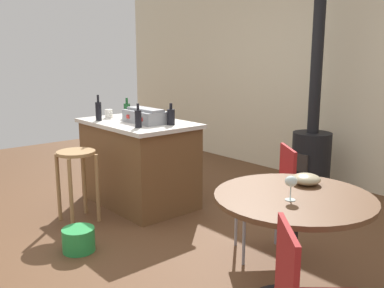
{
  "coord_description": "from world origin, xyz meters",
  "views": [
    {
      "loc": [
        3.01,
        -1.98,
        1.56
      ],
      "look_at": [
        0.33,
        0.33,
        0.82
      ],
      "focal_mm": 39.91,
      "sensor_mm": 36.0,
      "label": 1
    }
  ],
  "objects_px": {
    "cup_0": "(109,114)",
    "wine_glass": "(291,182)",
    "dining_table": "(293,224)",
    "cup_1": "(139,112)",
    "wood_stove": "(312,145)",
    "bottle_1": "(171,117)",
    "toolbox": "(146,116)",
    "bottle_3": "(138,118)",
    "plastic_bucket": "(79,240)",
    "serving_bowl": "(306,179)",
    "wooden_stool": "(77,169)",
    "bottle_2": "(99,111)",
    "folding_chair_far": "(271,192)",
    "kitchen_island": "(139,162)",
    "bottle_0": "(127,110)"
  },
  "relations": [
    {
      "from": "bottle_2",
      "to": "serving_bowl",
      "type": "height_order",
      "value": "bottle_2"
    },
    {
      "from": "bottle_3",
      "to": "bottle_1",
      "type": "bearing_deg",
      "value": 77.07
    },
    {
      "from": "kitchen_island",
      "to": "bottle_2",
      "type": "distance_m",
      "value": 0.68
    },
    {
      "from": "toolbox",
      "to": "cup_1",
      "type": "height_order",
      "value": "toolbox"
    },
    {
      "from": "bottle_2",
      "to": "bottle_3",
      "type": "relative_size",
      "value": 1.18
    },
    {
      "from": "wood_stove",
      "to": "bottle_1",
      "type": "relative_size",
      "value": 10.63
    },
    {
      "from": "dining_table",
      "to": "plastic_bucket",
      "type": "relative_size",
      "value": 3.62
    },
    {
      "from": "bottle_0",
      "to": "bottle_1",
      "type": "height_order",
      "value": "bottle_0"
    },
    {
      "from": "wood_stove",
      "to": "toolbox",
      "type": "height_order",
      "value": "wood_stove"
    },
    {
      "from": "kitchen_island",
      "to": "bottle_1",
      "type": "distance_m",
      "value": 0.68
    },
    {
      "from": "bottle_3",
      "to": "kitchen_island",
      "type": "bearing_deg",
      "value": 147.25
    },
    {
      "from": "bottle_0",
      "to": "wine_glass",
      "type": "distance_m",
      "value": 2.65
    },
    {
      "from": "bottle_3",
      "to": "serving_bowl",
      "type": "xyz_separation_m",
      "value": [
        1.85,
        0.04,
        -0.19
      ]
    },
    {
      "from": "serving_bowl",
      "to": "cup_0",
      "type": "bearing_deg",
      "value": 178.45
    },
    {
      "from": "bottle_1",
      "to": "cup_0",
      "type": "bearing_deg",
      "value": -164.85
    },
    {
      "from": "cup_0",
      "to": "serving_bowl",
      "type": "bearing_deg",
      "value": -1.55
    },
    {
      "from": "wood_stove",
      "to": "wooden_stool",
      "type": "bearing_deg",
      "value": -110.36
    },
    {
      "from": "dining_table",
      "to": "serving_bowl",
      "type": "relative_size",
      "value": 5.25
    },
    {
      "from": "folding_chair_far",
      "to": "bottle_3",
      "type": "relative_size",
      "value": 3.79
    },
    {
      "from": "toolbox",
      "to": "plastic_bucket",
      "type": "height_order",
      "value": "toolbox"
    },
    {
      "from": "cup_1",
      "to": "plastic_bucket",
      "type": "relative_size",
      "value": 0.45
    },
    {
      "from": "bottle_3",
      "to": "wine_glass",
      "type": "distance_m",
      "value": 1.99
    },
    {
      "from": "dining_table",
      "to": "cup_1",
      "type": "distance_m",
      "value": 2.68
    },
    {
      "from": "dining_table",
      "to": "wood_stove",
      "type": "relative_size",
      "value": 0.41
    },
    {
      "from": "bottle_0",
      "to": "bottle_1",
      "type": "bearing_deg",
      "value": 5.19
    },
    {
      "from": "bottle_3",
      "to": "serving_bowl",
      "type": "height_order",
      "value": "bottle_3"
    },
    {
      "from": "folding_chair_far",
      "to": "bottle_2",
      "type": "bearing_deg",
      "value": -169.1
    },
    {
      "from": "bottle_3",
      "to": "dining_table",
      "type": "bearing_deg",
      "value": -5.84
    },
    {
      "from": "toolbox",
      "to": "bottle_3",
      "type": "distance_m",
      "value": 0.3
    },
    {
      "from": "bottle_1",
      "to": "cup_1",
      "type": "distance_m",
      "value": 0.73
    },
    {
      "from": "toolbox",
      "to": "wine_glass",
      "type": "height_order",
      "value": "toolbox"
    },
    {
      "from": "cup_1",
      "to": "plastic_bucket",
      "type": "height_order",
      "value": "cup_1"
    },
    {
      "from": "folding_chair_far",
      "to": "wood_stove",
      "type": "bearing_deg",
      "value": 114.03
    },
    {
      "from": "toolbox",
      "to": "bottle_2",
      "type": "distance_m",
      "value": 0.53
    },
    {
      "from": "cup_1",
      "to": "serving_bowl",
      "type": "xyz_separation_m",
      "value": [
        2.49,
        -0.4,
        -0.15
      ]
    },
    {
      "from": "cup_0",
      "to": "wine_glass",
      "type": "relative_size",
      "value": 0.83
    },
    {
      "from": "toolbox",
      "to": "bottle_0",
      "type": "bearing_deg",
      "value": 173.46
    },
    {
      "from": "wooden_stool",
      "to": "bottle_0",
      "type": "distance_m",
      "value": 0.97
    },
    {
      "from": "dining_table",
      "to": "bottle_3",
      "type": "distance_m",
      "value": 1.98
    },
    {
      "from": "serving_bowl",
      "to": "wooden_stool",
      "type": "bearing_deg",
      "value": -165.35
    },
    {
      "from": "kitchen_island",
      "to": "bottle_0",
      "type": "relative_size",
      "value": 5.78
    },
    {
      "from": "kitchen_island",
      "to": "cup_1",
      "type": "distance_m",
      "value": 0.62
    },
    {
      "from": "plastic_bucket",
      "to": "wood_stove",
      "type": "bearing_deg",
      "value": 83.48
    },
    {
      "from": "wood_stove",
      "to": "toolbox",
      "type": "distance_m",
      "value": 1.95
    },
    {
      "from": "kitchen_island",
      "to": "toolbox",
      "type": "height_order",
      "value": "toolbox"
    },
    {
      "from": "plastic_bucket",
      "to": "bottle_3",
      "type": "bearing_deg",
      "value": 111.31
    },
    {
      "from": "folding_chair_far",
      "to": "bottle_2",
      "type": "relative_size",
      "value": 3.22
    },
    {
      "from": "serving_bowl",
      "to": "bottle_3",
      "type": "bearing_deg",
      "value": -178.71
    },
    {
      "from": "bottle_0",
      "to": "wooden_stool",
      "type": "bearing_deg",
      "value": -66.32
    },
    {
      "from": "dining_table",
      "to": "bottle_1",
      "type": "distance_m",
      "value": 1.97
    }
  ]
}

